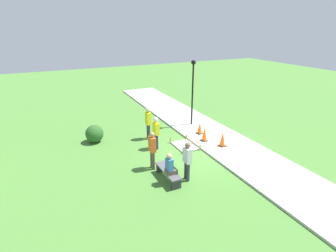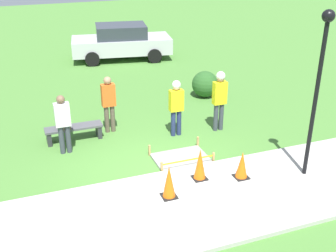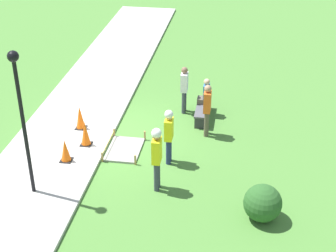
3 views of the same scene
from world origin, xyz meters
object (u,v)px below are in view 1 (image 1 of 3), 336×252
(park_bench, at_px, (168,173))
(worker_assistant, at_px, (156,130))
(person_seated_on_bench, at_px, (170,166))
(worker_supervisor, at_px, (148,120))
(traffic_cone_far_patch, at_px, (204,134))
(traffic_cone_sidewalk_edge, at_px, (200,128))
(lamppost_near, at_px, (193,83))
(bystander_in_orange_shirt, at_px, (152,148))
(bystander_in_gray_shirt, at_px, (187,159))
(traffic_cone_near_patch, at_px, (223,139))

(park_bench, bearing_deg, worker_assistant, -13.82)
(person_seated_on_bench, distance_m, worker_supervisor, 4.60)
(traffic_cone_far_patch, xyz_separation_m, traffic_cone_sidewalk_edge, (0.97, -0.31, -0.05))
(lamppost_near, bearing_deg, worker_assistant, 122.25)
(traffic_cone_far_patch, relative_size, worker_supervisor, 0.42)
(traffic_cone_far_patch, distance_m, worker_assistant, 2.72)
(traffic_cone_sidewalk_edge, bearing_deg, traffic_cone_far_patch, 162.21)
(worker_supervisor, bearing_deg, person_seated_on_bench, 169.02)
(park_bench, relative_size, lamppost_near, 0.41)
(bystander_in_orange_shirt, bearing_deg, worker_supervisor, -18.55)
(traffic_cone_sidewalk_edge, relative_size, bystander_in_gray_shirt, 0.41)
(worker_supervisor, distance_m, bystander_in_orange_shirt, 3.30)
(bystander_in_gray_shirt, bearing_deg, worker_supervisor, -1.74)
(traffic_cone_sidewalk_edge, xyz_separation_m, person_seated_on_bench, (-3.70, 3.71, 0.35))
(bystander_in_gray_shirt, height_order, lamppost_near, lamppost_near)
(worker_supervisor, relative_size, bystander_in_gray_shirt, 1.11)
(traffic_cone_sidewalk_edge, relative_size, park_bench, 0.42)
(worker_supervisor, bearing_deg, traffic_cone_sidewalk_edge, -105.83)
(traffic_cone_near_patch, bearing_deg, person_seated_on_bench, 114.57)
(traffic_cone_near_patch, distance_m, traffic_cone_far_patch, 1.07)
(person_seated_on_bench, bearing_deg, bystander_in_gray_shirt, -95.71)
(park_bench, xyz_separation_m, worker_assistant, (2.90, -0.71, 0.70))
(bystander_in_gray_shirt, xyz_separation_m, lamppost_near, (5.34, -3.35, 1.74))
(worker_supervisor, xyz_separation_m, bystander_in_gray_shirt, (-4.58, 0.14, -0.18))
(park_bench, bearing_deg, traffic_cone_sidewalk_edge, -46.84)
(traffic_cone_sidewalk_edge, bearing_deg, park_bench, 133.16)
(traffic_cone_far_patch, bearing_deg, park_bench, 126.36)
(traffic_cone_near_patch, height_order, person_seated_on_bench, person_seated_on_bench)
(traffic_cone_sidewalk_edge, xyz_separation_m, worker_assistant, (-0.54, 2.95, 0.57))
(traffic_cone_near_patch, distance_m, traffic_cone_sidewalk_edge, 1.94)
(park_bench, height_order, worker_assistant, worker_assistant)
(worker_assistant, xyz_separation_m, lamppost_near, (2.10, -3.32, 1.68))
(park_bench, bearing_deg, person_seated_on_bench, 169.42)
(worker_supervisor, xyz_separation_m, bystander_in_orange_shirt, (-3.12, 1.05, -0.14))
(traffic_cone_sidewalk_edge, distance_m, park_bench, 5.02)
(worker_assistant, distance_m, bystander_in_gray_shirt, 3.24)
(traffic_cone_near_patch, xyz_separation_m, traffic_cone_far_patch, (0.97, 0.47, 0.00))
(park_bench, distance_m, worker_assistant, 3.07)
(traffic_cone_sidewalk_edge, distance_m, bystander_in_orange_shirt, 4.56)
(park_bench, relative_size, worker_supervisor, 0.88)
(traffic_cone_sidewalk_edge, bearing_deg, bystander_in_gray_shirt, 141.75)
(traffic_cone_near_patch, relative_size, bystander_in_gray_shirt, 0.47)
(traffic_cone_far_patch, relative_size, person_seated_on_bench, 0.88)
(traffic_cone_far_patch, distance_m, lamppost_near, 3.42)
(traffic_cone_far_patch, relative_size, worker_assistant, 0.46)
(bystander_in_orange_shirt, relative_size, bystander_in_gray_shirt, 1.04)
(traffic_cone_sidewalk_edge, distance_m, worker_assistant, 3.05)
(worker_supervisor, bearing_deg, traffic_cone_far_patch, -125.01)
(person_seated_on_bench, xyz_separation_m, bystander_in_gray_shirt, (-0.07, -0.74, 0.15))
(traffic_cone_near_patch, height_order, worker_supervisor, worker_supervisor)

